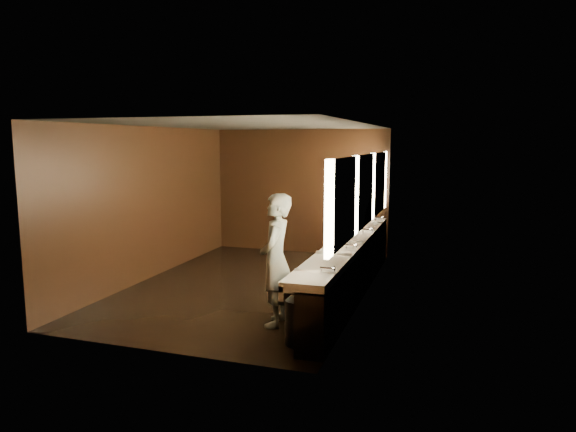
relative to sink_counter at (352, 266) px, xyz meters
name	(u,v)px	position (x,y,z in m)	size (l,w,h in m)	color
floor	(251,286)	(-1.79, 0.00, -0.50)	(6.00, 6.00, 0.00)	black
ceiling	(249,125)	(-1.79, 0.00, 2.30)	(4.00, 6.00, 0.02)	#2D2D2B
wall_back	(300,191)	(-1.79, 3.00, 0.90)	(4.00, 0.02, 2.80)	black
wall_front	(154,238)	(-1.79, -3.00, 0.90)	(4.00, 0.02, 2.80)	black
wall_left	(150,203)	(-3.79, 0.00, 0.90)	(0.02, 6.00, 2.80)	black
wall_right	(366,212)	(0.21, 0.00, 0.90)	(0.02, 6.00, 2.80)	black
sink_counter	(352,266)	(0.00, 0.00, 0.00)	(0.55, 5.40, 1.01)	black
mirror_band	(365,190)	(0.19, 0.00, 1.25)	(0.06, 5.03, 1.15)	#FCE4B3
person	(276,260)	(-0.74, -1.66, 0.42)	(0.67, 0.44, 1.83)	#89B6CD
trash_bin	(300,322)	(-0.22, -2.25, -0.21)	(0.37, 0.37, 0.58)	black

